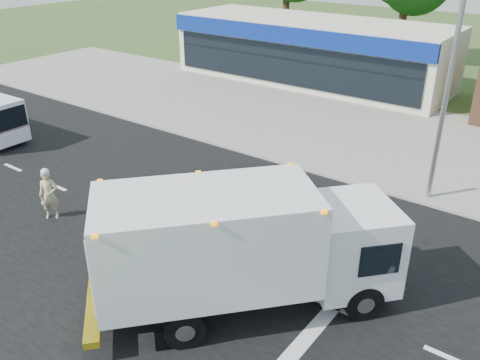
% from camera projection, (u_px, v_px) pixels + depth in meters
% --- Properties ---
extents(ground, '(120.00, 120.00, 0.00)m').
position_uv_depth(ground, '(242.00, 268.00, 15.00)').
color(ground, '#385123').
rests_on(ground, ground).
extents(road_asphalt, '(60.00, 14.00, 0.02)m').
position_uv_depth(road_asphalt, '(242.00, 268.00, 15.00)').
color(road_asphalt, black).
rests_on(road_asphalt, ground).
extents(sidewalk, '(60.00, 2.40, 0.12)m').
position_uv_depth(sidewalk, '(359.00, 172.00, 20.91)').
color(sidewalk, gray).
rests_on(sidewalk, ground).
extents(parking_apron, '(60.00, 9.00, 0.02)m').
position_uv_depth(parking_apron, '(409.00, 133.00, 25.12)').
color(parking_apron, gray).
rests_on(parking_apron, ground).
extents(lane_markings, '(55.20, 7.00, 0.01)m').
position_uv_depth(lane_markings, '(253.00, 310.00, 13.29)').
color(lane_markings, silver).
rests_on(lane_markings, road_asphalt).
extents(ems_box_truck, '(7.01, 7.44, 3.47)m').
position_uv_depth(ems_box_truck, '(242.00, 244.00, 12.52)').
color(ems_box_truck, black).
rests_on(ems_box_truck, ground).
extents(emergency_worker, '(0.76, 0.75, 1.88)m').
position_uv_depth(emergency_worker, '(49.00, 194.00, 17.27)').
color(emergency_worker, '#C4B883').
rests_on(emergency_worker, ground).
extents(retail_strip_mall, '(18.00, 6.20, 4.00)m').
position_uv_depth(retail_strip_mall, '(311.00, 50.00, 33.36)').
color(retail_strip_mall, beige).
rests_on(retail_strip_mall, ground).
extents(traffic_signal_pole, '(3.51, 0.25, 8.00)m').
position_uv_depth(traffic_signal_pole, '(432.00, 65.00, 17.09)').
color(traffic_signal_pole, gray).
rests_on(traffic_signal_pole, ground).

